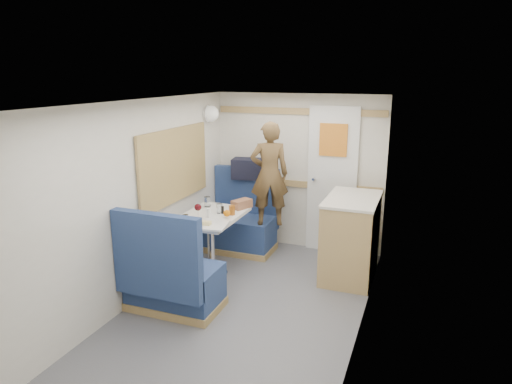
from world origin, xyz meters
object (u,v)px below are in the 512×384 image
at_px(salt_grinder, 208,213).
at_px(bread_loaf, 242,204).
at_px(tumbler_mid, 207,202).
at_px(duffel_bag, 253,169).
at_px(orange_fruit, 227,213).
at_px(pepper_grinder, 222,210).
at_px(galley_counter, 351,237).
at_px(dinette_table, 211,228).
at_px(tumbler_right, 219,208).
at_px(wine_glass, 198,208).
at_px(dome_light, 211,114).
at_px(tumbler_left, 186,219).
at_px(tray, 214,225).
at_px(cheese_block, 206,223).
at_px(person, 269,174).
at_px(bench_near, 171,282).
at_px(bench_far, 241,227).
at_px(beer_glass, 232,210).

bearing_deg(salt_grinder, bread_loaf, 66.08).
bearing_deg(tumbler_mid, duffel_bag, 73.52).
bearing_deg(orange_fruit, pepper_grinder, 130.45).
xyz_separation_m(tumbler_mid, salt_grinder, (0.20, -0.37, -0.01)).
bearing_deg(galley_counter, salt_grinder, -156.11).
relative_size(dinette_table, galley_counter, 1.00).
relative_size(tumbler_right, salt_grinder, 1.11).
bearing_deg(wine_glass, duffel_bag, 84.17).
distance_m(dome_light, orange_fruit, 1.46).
xyz_separation_m(dinette_table, orange_fruit, (0.22, -0.05, 0.21)).
height_order(duffel_bag, tumbler_right, duffel_bag).
bearing_deg(tumbler_mid, tumbler_right, -36.54).
bearing_deg(tumbler_left, orange_fruit, 45.25).
height_order(tumbler_left, tumbler_right, tumbler_right).
bearing_deg(tumbler_mid, dinette_table, -57.71).
height_order(tray, tumbler_mid, tumbler_mid).
relative_size(tray, salt_grinder, 3.78).
xyz_separation_m(cheese_block, tumbler_mid, (-0.31, 0.65, 0.02)).
distance_m(person, bread_loaf, 0.50).
relative_size(dome_light, cheese_block, 1.86).
relative_size(bench_near, wine_glass, 6.25).
bearing_deg(dome_light, bench_near, -77.18).
xyz_separation_m(bench_near, tumbler_left, (-0.10, 0.49, 0.47)).
xyz_separation_m(tumbler_mid, pepper_grinder, (0.28, -0.19, -0.02)).
distance_m(orange_fruit, tumbler_right, 0.22).
relative_size(dinette_table, dome_light, 4.60).
xyz_separation_m(dome_light, wine_glass, (0.33, -1.03, -0.91)).
height_order(orange_fruit, salt_grinder, salt_grinder).
xyz_separation_m(orange_fruit, wine_glass, (-0.28, -0.13, 0.07)).
distance_m(orange_fruit, tumbler_left, 0.46).
height_order(bench_far, tumbler_right, bench_far).
bearing_deg(tumbler_mid, galley_counter, 9.49).
height_order(tumbler_left, pepper_grinder, tumbler_left).
distance_m(dinette_table, tray, 0.41).
xyz_separation_m(galley_counter, tumbler_right, (-1.40, -0.45, 0.31)).
relative_size(duffel_bag, beer_glass, 5.04).
relative_size(person, bread_loaf, 5.31).
distance_m(dome_light, wine_glass, 1.41).
bearing_deg(salt_grinder, galley_counter, 23.89).
distance_m(person, tumbler_right, 0.77).
bearing_deg(cheese_block, salt_grinder, 111.27).
bearing_deg(dinette_table, bench_far, 90.00).
xyz_separation_m(duffel_bag, orange_fruit, (0.15, -1.17, -0.25)).
bearing_deg(tumbler_left, salt_grinder, 66.85).
bearing_deg(person, tumbler_mid, 10.37).
relative_size(tumbler_mid, salt_grinder, 1.23).
distance_m(duffel_bag, tumbler_mid, 0.92).
distance_m(dinette_table, person, 0.97).
distance_m(tumbler_right, pepper_grinder, 0.04).
relative_size(duffel_bag, cheese_block, 5.01).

